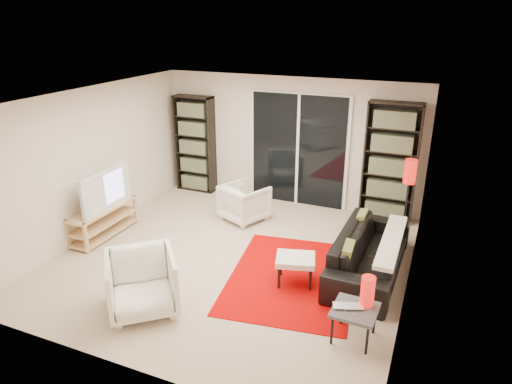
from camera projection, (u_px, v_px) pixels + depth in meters
floor at (233, 258)px, 6.90m from camera, size 5.00×5.00×0.00m
wall_back at (289, 141)px, 8.61m from camera, size 5.00×0.02×2.40m
wall_front at (117, 268)px, 4.32m from camera, size 5.00×0.02×2.40m
wall_left at (92, 163)px, 7.37m from camera, size 0.02×5.00×2.40m
wall_right at (416, 211)px, 5.56m from camera, size 0.02×5.00×2.40m
ceiling at (230, 99)px, 6.03m from camera, size 5.00×5.00×0.02m
sliding_door at (298, 150)px, 8.56m from camera, size 1.92×0.08×2.16m
bookshelf_left at (195, 144)px, 9.25m from camera, size 0.80×0.30×1.95m
bookshelf_right at (390, 163)px, 7.83m from camera, size 0.90×0.30×2.10m
tv_stand at (104, 220)px, 7.53m from camera, size 0.42×1.31×0.50m
tv at (100, 189)px, 7.31m from camera, size 0.16×1.12×0.64m
rug at (292, 277)px, 6.39m from camera, size 1.99×2.49×0.01m
sofa at (370, 253)px, 6.40m from camera, size 0.89×2.17×0.63m
armchair_back at (245, 202)px, 8.08m from camera, size 0.93×0.94×0.66m
armchair_front at (142, 283)px, 5.56m from camera, size 1.15×1.16×0.76m
ottoman at (295, 261)px, 6.14m from camera, size 0.61×0.55×0.40m
side_table at (355, 312)px, 5.06m from camera, size 0.51×0.51×0.40m
laptop at (349, 309)px, 5.02m from camera, size 0.39×0.32×0.03m
table_lamp at (368, 291)px, 5.06m from camera, size 0.16×0.16×0.35m
floor_lamp at (409, 180)px, 7.00m from camera, size 0.21×0.21×1.39m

